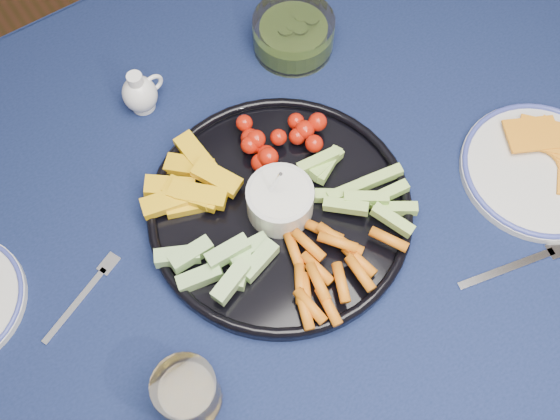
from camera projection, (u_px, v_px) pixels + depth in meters
dining_table at (231, 256)px, 0.99m from camera, size 1.67×1.07×0.75m
crudite_platter at (279, 209)px, 0.90m from camera, size 0.39×0.39×0.12m
creamer_pitcher at (140, 93)px, 0.98m from camera, size 0.07×0.06×0.08m
pickle_bowl at (293, 35)px, 1.04m from camera, size 0.14×0.14×0.06m
cheese_plate at (540, 169)px, 0.94m from camera, size 0.24×0.24×0.03m
juice_tumbler at (189, 393)px, 0.77m from camera, size 0.08×0.08×0.09m
fork_left at (88, 290)px, 0.87m from camera, size 0.14×0.07×0.00m
fork_right at (525, 262)px, 0.89m from camera, size 0.18×0.06×0.00m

